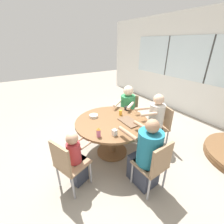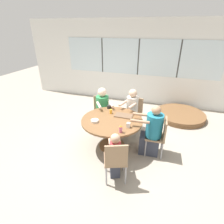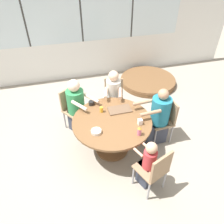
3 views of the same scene
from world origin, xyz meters
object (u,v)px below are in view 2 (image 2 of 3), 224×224
at_px(chair_for_woman_green_shirt, 101,108).
at_px(chair_for_man_blue_shirt, 160,134).
at_px(person_toddler, 115,156).
at_px(milk_carton_small, 128,125).
at_px(person_man_blue_shirt, 152,133).
at_px(person_woman_green_shirt, 103,111).
at_px(chair_for_toddler, 116,159).
at_px(person_man_teal_shirt, 131,113).
at_px(folded_table_stack, 180,115).
at_px(bowl_white_shallow, 95,121).
at_px(juice_glass, 111,111).
at_px(chair_for_man_teal_shirt, 134,111).
at_px(sippy_cup, 121,129).
at_px(coffee_mug, 109,107).

bearing_deg(chair_for_woman_green_shirt, chair_for_man_blue_shirt, 119.36).
bearing_deg(person_toddler, chair_for_woman_green_shirt, 96.84).
bearing_deg(milk_carton_small, chair_for_woman_green_shirt, 133.11).
distance_m(chair_for_man_blue_shirt, person_man_blue_shirt, 0.17).
bearing_deg(person_woman_green_shirt, chair_for_toddler, 83.12).
height_order(person_man_blue_shirt, person_man_teal_shirt, person_man_teal_shirt).
bearing_deg(folded_table_stack, chair_for_woman_green_shirt, -151.24).
distance_m(chair_for_toddler, folded_table_stack, 3.26).
bearing_deg(folded_table_stack, bowl_white_shallow, -129.64).
bearing_deg(juice_glass, chair_for_man_teal_shirt, 59.84).
bearing_deg(bowl_white_shallow, person_man_teal_shirt, 61.70).
height_order(chair_for_toddler, person_woman_green_shirt, person_woman_green_shirt).
bearing_deg(person_woman_green_shirt, sippy_cup, 90.64).
height_order(person_toddler, coffee_mug, person_toddler).
relative_size(chair_for_man_teal_shirt, person_toddler, 0.93).
distance_m(chair_for_toddler, juice_glass, 1.36).
relative_size(person_woman_green_shirt, milk_carton_small, 11.47).
xyz_separation_m(chair_for_man_teal_shirt, chair_for_toddler, (0.08, -1.97, 0.00)).
bearing_deg(person_man_teal_shirt, milk_carton_small, 115.53).
distance_m(person_woman_green_shirt, juice_glass, 0.64).
relative_size(person_woman_green_shirt, person_man_blue_shirt, 1.00).
bearing_deg(bowl_white_shallow, person_man_blue_shirt, 12.60).
bearing_deg(coffee_mug, person_toddler, -66.71).
distance_m(person_toddler, sippy_cup, 0.53).
relative_size(chair_for_man_teal_shirt, chair_for_toddler, 1.00).
height_order(sippy_cup, milk_carton_small, sippy_cup).
height_order(chair_for_toddler, bowl_white_shallow, chair_for_toddler).
height_order(person_toddler, bowl_white_shallow, person_toddler).
bearing_deg(person_toddler, chair_for_man_teal_shirt, 69.07).
height_order(chair_for_woman_green_shirt, folded_table_stack, chair_for_woman_green_shirt).
xyz_separation_m(person_toddler, bowl_white_shallow, (-0.64, 0.61, 0.30)).
distance_m(person_man_teal_shirt, person_toddler, 1.67).
distance_m(chair_for_woman_green_shirt, chair_for_man_blue_shirt, 1.82).
relative_size(chair_for_toddler, coffee_mug, 8.49).
relative_size(chair_for_toddler, folded_table_stack, 0.59).
bearing_deg(chair_for_man_blue_shirt, sippy_cup, 121.15).
relative_size(chair_for_man_teal_shirt, folded_table_stack, 0.59).
relative_size(chair_for_woman_green_shirt, person_man_teal_shirt, 0.75).
bearing_deg(person_toddler, sippy_cup, 69.88).
bearing_deg(person_man_teal_shirt, folded_table_stack, -120.41).
bearing_deg(sippy_cup, folded_table_stack, 63.43).
bearing_deg(bowl_white_shallow, chair_for_man_teal_shirt, 63.05).
distance_m(milk_carton_small, bowl_white_shallow, 0.73).
distance_m(chair_for_woman_green_shirt, milk_carton_small, 1.49).
bearing_deg(chair_for_man_teal_shirt, bowl_white_shallow, 79.99).
bearing_deg(person_man_blue_shirt, coffee_mug, 64.12).
distance_m(chair_for_toddler, coffee_mug, 1.64).
bearing_deg(sippy_cup, milk_carton_small, 66.59).
relative_size(chair_for_woman_green_shirt, juice_glass, 8.73).
relative_size(chair_for_toddler, person_man_teal_shirt, 0.75).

